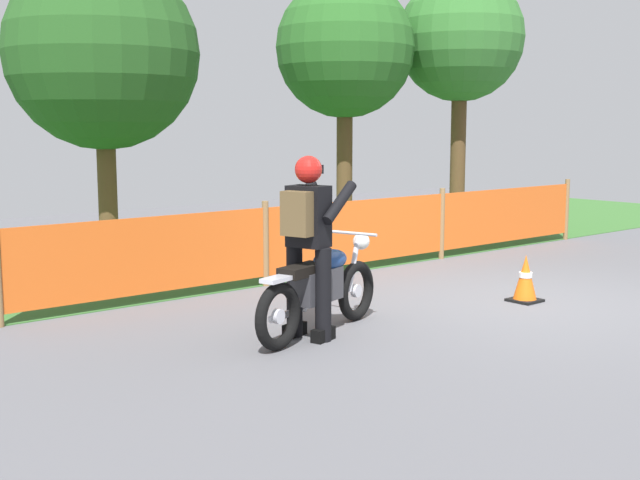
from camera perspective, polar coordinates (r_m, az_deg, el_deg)
The scene contains 9 objects.
ground at distance 9.32m, azimuth 13.70°, elevation -4.34°, with size 24.00×24.00×0.02m, color #5B5B60.
grass_verge at distance 13.26m, azimuth -5.67°, elevation -0.44°, with size 24.00×5.86×0.01m, color #386B2D.
barrier_fence at distance 10.91m, azimuth 2.98°, elevation 0.60°, with size 9.74×0.08×1.05m.
tree_leftmost at distance 12.37m, azimuth -15.12°, elevation 12.58°, with size 2.80×2.80×4.40m.
tree_near_left at distance 14.28m, azimuth 1.77°, elevation 13.31°, with size 2.40×2.40×4.49m.
tree_near_right at distance 15.23m, azimuth 9.91°, elevation 13.76°, with size 2.29×2.29×4.69m.
motorcycle_lead at distance 7.60m, azimuth 0.04°, elevation -3.39°, with size 1.89×0.77×0.92m.
rider_lead at distance 7.34m, azimuth -0.85°, elevation 0.22°, with size 0.76×0.66×1.69m.
traffic_cone at distance 9.32m, azimuth 14.32°, elevation -2.67°, with size 0.32×0.32×0.53m.
Camera 1 is at (-7.36, -5.38, 1.95)m, focal length 45.26 mm.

